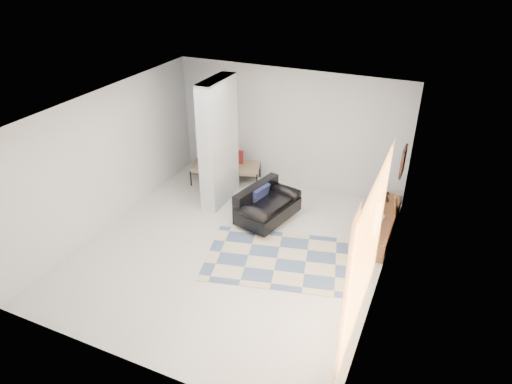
% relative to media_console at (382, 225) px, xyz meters
% --- Properties ---
extents(floor, '(6.00, 6.00, 0.00)m').
position_rel_media_console_xyz_m(floor, '(-2.52, -1.70, -0.20)').
color(floor, silver).
rests_on(floor, ground).
extents(ceiling, '(6.00, 6.00, 0.00)m').
position_rel_media_console_xyz_m(ceiling, '(-2.52, -1.70, 2.60)').
color(ceiling, white).
rests_on(ceiling, wall_back).
extents(wall_back, '(6.00, 0.00, 6.00)m').
position_rel_media_console_xyz_m(wall_back, '(-2.52, 1.30, 1.20)').
color(wall_back, silver).
rests_on(wall_back, ground).
extents(wall_front, '(6.00, 0.00, 6.00)m').
position_rel_media_console_xyz_m(wall_front, '(-2.52, -4.70, 1.20)').
color(wall_front, silver).
rests_on(wall_front, ground).
extents(wall_left, '(0.00, 6.00, 6.00)m').
position_rel_media_console_xyz_m(wall_left, '(-5.27, -1.70, 1.20)').
color(wall_left, silver).
rests_on(wall_left, ground).
extents(wall_right, '(0.00, 6.00, 6.00)m').
position_rel_media_console_xyz_m(wall_right, '(0.23, -1.70, 1.20)').
color(wall_right, silver).
rests_on(wall_right, ground).
extents(partition_column, '(0.35, 1.20, 2.80)m').
position_rel_media_console_xyz_m(partition_column, '(-3.62, -0.10, 1.20)').
color(partition_column, '#B8BEC0').
rests_on(partition_column, floor).
extents(hallway_door, '(0.85, 0.06, 2.04)m').
position_rel_media_console_xyz_m(hallway_door, '(-4.62, 1.26, 0.82)').
color(hallway_door, silver).
rests_on(hallway_door, floor).
extents(curtain, '(0.00, 2.55, 2.55)m').
position_rel_media_console_xyz_m(curtain, '(0.15, -2.85, 1.25)').
color(curtain, '#FFA743').
rests_on(curtain, wall_right).
extents(wall_art, '(0.04, 0.45, 0.55)m').
position_rel_media_console_xyz_m(wall_art, '(0.20, -0.00, 1.45)').
color(wall_art, '#3C1F10').
rests_on(wall_art, wall_right).
extents(media_console, '(0.45, 2.04, 0.80)m').
position_rel_media_console_xyz_m(media_console, '(0.00, 0.00, 0.00)').
color(media_console, brown).
rests_on(media_console, floor).
extents(loveseat, '(1.10, 1.54, 0.76)m').
position_rel_media_console_xyz_m(loveseat, '(-2.34, -0.49, 0.16)').
color(loveseat, silver).
rests_on(loveseat, floor).
extents(daybed, '(1.76, 1.13, 0.77)m').
position_rel_media_console_xyz_m(daybed, '(-3.96, 0.77, 0.22)').
color(daybed, black).
rests_on(daybed, floor).
extents(area_rug, '(2.97, 2.33, 0.01)m').
position_rel_media_console_xyz_m(area_rug, '(-1.62, -1.65, -0.20)').
color(area_rug, beige).
rests_on(area_rug, floor).
extents(cylinder_lamp, '(0.12, 0.12, 0.68)m').
position_rel_media_console_xyz_m(cylinder_lamp, '(-0.02, -0.73, 0.54)').
color(cylinder_lamp, white).
rests_on(cylinder_lamp, media_console).
extents(bronze_figurine, '(0.12, 0.12, 0.22)m').
position_rel_media_console_xyz_m(bronze_figurine, '(-0.05, 0.65, 0.30)').
color(bronze_figurine, black).
rests_on(bronze_figurine, media_console).
extents(vase, '(0.21, 0.21, 0.21)m').
position_rel_media_console_xyz_m(vase, '(-0.05, -0.14, 0.30)').
color(vase, silver).
rests_on(vase, media_console).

